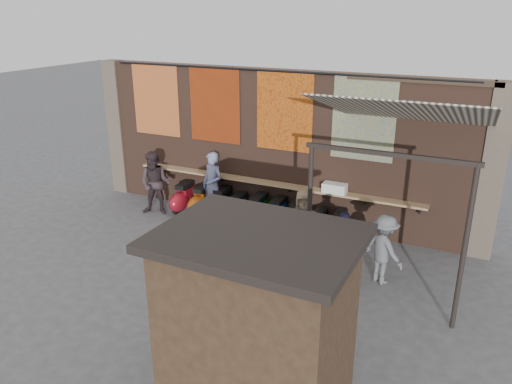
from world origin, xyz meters
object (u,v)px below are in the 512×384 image
scooter_stool_2 (221,203)px  shopper_grey (384,249)px  market_stall (258,325)px  shopper_tan (303,226)px  scooter_stool_3 (238,208)px  scooter_stool_7 (319,224)px  shopper_navy (344,247)px  scooter_stool_4 (258,211)px  scooter_stool_8 (338,227)px  scooter_stool_0 (183,198)px  diner_left (213,185)px  scooter_stool_5 (277,214)px  diner_right (155,183)px  scooter_stool_6 (297,218)px  scooter_stool_1 (201,201)px  shelf_box (335,188)px

scooter_stool_2 → shopper_grey: (4.72, -1.58, 0.34)m
market_stall → shopper_grey: bearing=78.3°
scooter_stool_2 → shopper_tan: shopper_tan is taller
scooter_stool_3 → shopper_grey: 4.50m
scooter_stool_7 → market_stall: bearing=-80.3°
shopper_navy → shopper_grey: 0.82m
scooter_stool_4 → scooter_stool_8: size_ratio=1.12×
scooter_stool_0 → scooter_stool_2: bearing=4.0°
scooter_stool_0 → scooter_stool_3: (1.69, 0.07, -0.04)m
diner_left → shopper_navy: diner_left is taller
scooter_stool_5 → diner_left: (-1.89, -0.02, 0.52)m
scooter_stool_7 → scooter_stool_5: bearing=177.3°
scooter_stool_3 → market_stall: size_ratio=0.31×
diner_left → diner_right: size_ratio=1.02×
scooter_stool_6 → scooter_stool_1: bearing=-179.6°
scooter_stool_1 → shopper_tan: bearing=-19.9°
scooter_stool_5 → shopper_tan: bearing=-47.7°
scooter_stool_4 → shopper_tan: shopper_tan is taller
scooter_stool_6 → scooter_stool_3: bearing=178.5°
diner_right → scooter_stool_0: bearing=20.5°
scooter_stool_4 → diner_right: bearing=-171.0°
scooter_stool_0 → scooter_stool_6: bearing=0.4°
scooter_stool_1 → scooter_stool_3: size_ratio=1.09×
shopper_grey → shopper_navy: bearing=53.3°
shelf_box → scooter_stool_4: size_ratio=0.66×
scooter_stool_6 → scooter_stool_8: size_ratio=1.12×
shelf_box → scooter_stool_3: shelf_box is taller
scooter_stool_6 → shopper_navy: bearing=-46.5°
diner_right → shopper_tan: diner_right is taller
scooter_stool_2 → diner_right: size_ratio=0.49×
scooter_stool_2 → scooter_stool_6: scooter_stool_6 is taller
diner_right → scooter_stool_4: bearing=-7.7°
scooter_stool_6 → diner_left: 2.51m
scooter_stool_7 → scooter_stool_1: bearing=-179.9°
scooter_stool_0 → diner_left: bearing=2.5°
scooter_stool_1 → shopper_grey: bearing=-15.8°
diner_left → shopper_tan: bearing=-5.1°
scooter_stool_0 → scooter_stool_6: scooter_stool_6 is taller
scooter_stool_0 → shelf_box: bearing=4.6°
shopper_tan → scooter_stool_1: bearing=139.1°
scooter_stool_6 → shopper_tan: bearing=-63.7°
scooter_stool_0 → scooter_stool_7: 4.00m
scooter_stool_5 → scooter_stool_6: scooter_stool_6 is taller
scooter_stool_0 → scooter_stool_3: size_ratio=1.10×
scooter_stool_1 → scooter_stool_2: size_ratio=0.98×
scooter_stool_6 → diner_right: (-3.99, -0.48, 0.48)m
diner_left → shopper_grey: bearing=0.3°
scooter_stool_2 → scooter_stool_7: size_ratio=1.14×
scooter_stool_5 → market_stall: bearing=-69.6°
shelf_box → shopper_tan: bearing=-98.2°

